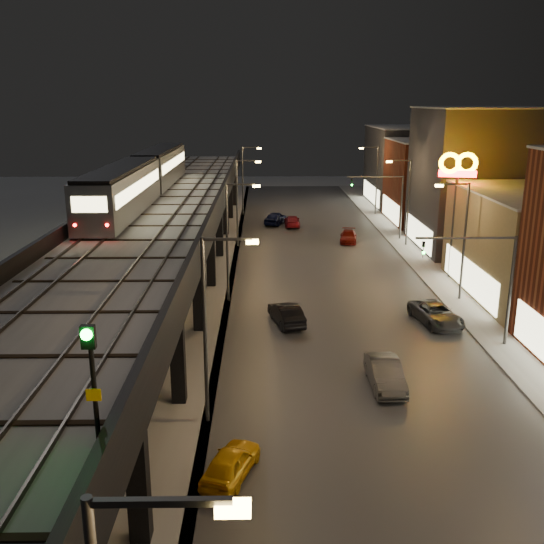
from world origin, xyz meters
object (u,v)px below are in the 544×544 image
object	(u,v)px
car_near_white	(286,315)
car_taxi	(231,464)
car_onc_dark	(436,315)
car_far_white	(275,219)
car_onc_silver	(385,375)
car_onc_white	(348,237)
subway_train	(144,176)
rail_signal	(91,361)
car_mid_dark	(292,222)

from	to	relation	value
car_near_white	car_taxi	bearing A→B (deg)	65.93
car_onc_dark	car_taxi	bearing A→B (deg)	-138.24
car_far_white	car_onc_silver	size ratio (longest dim) A/B	1.01
car_onc_white	car_far_white	bearing A→B (deg)	136.59
subway_train	car_taxi	world-z (taller)	subway_train
car_far_white	car_onc_silver	bearing A→B (deg)	115.34
subway_train	car_onc_white	xyz separation A→B (m)	(19.65, 9.74, -7.73)
rail_signal	car_onc_white	world-z (taller)	rail_signal
car_mid_dark	car_onc_silver	distance (m)	42.85
rail_signal	car_onc_dark	distance (m)	31.09
rail_signal	car_onc_silver	size ratio (longest dim) A/B	0.70
subway_train	car_near_white	bearing A→B (deg)	-51.28
subway_train	car_far_white	xyz separation A→B (m)	(12.00, 19.63, -7.57)
car_onc_silver	car_onc_white	xyz separation A→B (m)	(2.74, 34.23, -0.13)
rail_signal	car_onc_white	distance (m)	52.69
car_far_white	car_onc_white	xyz separation A→B (m)	(7.65, -9.90, -0.16)
car_onc_dark	subway_train	bearing A→B (deg)	134.71
rail_signal	car_near_white	distance (m)	27.43
rail_signal	car_far_white	distance (m)	61.02
subway_train	car_onc_dark	xyz separation A→B (m)	(22.24, -15.11, -7.64)
car_taxi	car_far_white	distance (m)	52.12
rail_signal	car_onc_white	size ratio (longest dim) A/B	0.74
car_near_white	car_onc_dark	xyz separation A→B (m)	(10.21, -0.11, -0.02)
rail_signal	car_onc_dark	bearing A→B (deg)	58.14
car_far_white	rail_signal	bearing A→B (deg)	103.68
car_far_white	subway_train	bearing A→B (deg)	77.56
car_near_white	car_onc_silver	distance (m)	10.67
car_near_white	car_onc_silver	xyz separation A→B (m)	(4.88, -9.49, 0.02)
car_onc_white	rail_signal	bearing A→B (deg)	-95.89
car_mid_dark	car_onc_silver	world-z (taller)	car_onc_silver
rail_signal	car_near_white	world-z (taller)	rail_signal
car_near_white	car_onc_dark	world-z (taller)	car_near_white
car_far_white	car_onc_silver	world-z (taller)	car_far_white
car_near_white	car_onc_dark	bearing A→B (deg)	164.77
subway_train	car_onc_silver	xyz separation A→B (m)	(16.91, -24.49, -7.60)
car_mid_dark	car_onc_silver	xyz separation A→B (m)	(2.91, -42.75, 0.10)
subway_train	car_far_white	world-z (taller)	subway_train
subway_train	car_taxi	bearing A→B (deg)	-74.26
car_near_white	car_onc_silver	world-z (taller)	car_onc_silver
subway_train	car_onc_silver	world-z (taller)	subway_train
car_onc_dark	car_onc_silver	bearing A→B (deg)	-130.68
subway_train	rail_signal	bearing A→B (deg)	-81.04
car_mid_dark	car_onc_dark	bearing A→B (deg)	104.66
car_taxi	car_onc_dark	distance (m)	21.70
subway_train	car_mid_dark	xyz separation A→B (m)	(14.00, 18.26, -7.70)
rail_signal	car_onc_dark	xyz separation A→B (m)	(15.84, 25.48, -8.13)
subway_train	car_onc_silver	bearing A→B (deg)	-55.37
car_far_white	car_onc_dark	world-z (taller)	car_far_white
rail_signal	car_far_white	bearing A→B (deg)	84.69
rail_signal	car_far_white	xyz separation A→B (m)	(5.60, 60.23, -8.06)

